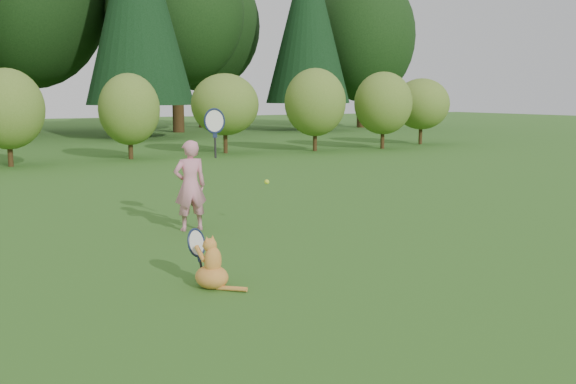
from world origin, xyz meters
TOP-DOWN VIEW (x-y plane):
  - ground at (0.00, 0.00)m, footprint 100.00×100.00m
  - shrub_row at (0.00, 13.00)m, footprint 28.00×3.00m
  - child at (-0.54, 2.31)m, footprint 0.72×0.38m
  - cat at (-1.35, -0.39)m, footprint 0.49×0.76m
  - tennis_ball at (0.52, 2.01)m, footprint 0.07×0.07m

SIDE VIEW (x-z plane):
  - ground at x=0.00m, z-range 0.00..0.00m
  - cat at x=-1.35m, z-range -0.09..0.63m
  - tennis_ball at x=0.52m, z-range 0.63..0.70m
  - child at x=-0.54m, z-range -0.29..1.65m
  - shrub_row at x=0.00m, z-range 0.00..2.80m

